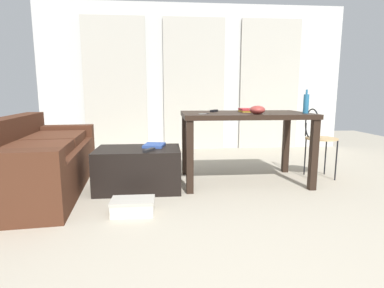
# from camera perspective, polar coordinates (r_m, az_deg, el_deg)

# --- Properties ---
(ground_plane) EXTENTS (8.99, 8.99, 0.00)m
(ground_plane) POSITION_cam_1_polar(r_m,az_deg,el_deg) (3.36, 3.89, -7.64)
(ground_plane) COLOR #B2A893
(wall_back) EXTENTS (5.26, 0.10, 2.48)m
(wall_back) POSITION_cam_1_polar(r_m,az_deg,el_deg) (5.47, 0.29, 12.14)
(wall_back) COLOR silver
(wall_back) RESTS_ON ground
(curtains) EXTENTS (3.74, 0.03, 2.24)m
(curtains) POSITION_cam_1_polar(r_m,az_deg,el_deg) (5.38, 0.38, 10.93)
(curtains) COLOR beige
(curtains) RESTS_ON ground
(couch) EXTENTS (1.01, 2.06, 0.74)m
(couch) POSITION_cam_1_polar(r_m,az_deg,el_deg) (3.51, -26.90, -2.85)
(couch) COLOR #4C2819
(couch) RESTS_ON ground
(coffee_table) EXTENTS (0.86, 0.56, 0.43)m
(coffee_table) POSITION_cam_1_polar(r_m,az_deg,el_deg) (3.22, -9.94, -4.58)
(coffee_table) COLOR black
(coffee_table) RESTS_ON ground
(craft_table) EXTENTS (1.37, 0.82, 0.78)m
(craft_table) POSITION_cam_1_polar(r_m,az_deg,el_deg) (3.42, 9.76, 4.08)
(craft_table) COLOR black
(craft_table) RESTS_ON ground
(wire_chair) EXTENTS (0.36, 0.37, 0.81)m
(wire_chair) POSITION_cam_1_polar(r_m,az_deg,el_deg) (3.82, 22.27, 1.74)
(wire_chair) COLOR tan
(wire_chair) RESTS_ON ground
(bottle_near) EXTENTS (0.06, 0.06, 0.25)m
(bottle_near) POSITION_cam_1_polar(r_m,az_deg,el_deg) (3.43, 20.51, 7.10)
(bottle_near) COLOR teal
(bottle_near) RESTS_ON craft_table
(bowl) EXTENTS (0.16, 0.16, 0.09)m
(bowl) POSITION_cam_1_polar(r_m,az_deg,el_deg) (3.16, 12.11, 6.25)
(bowl) COLOR #9E3833
(bowl) RESTS_ON craft_table
(book_stack) EXTENTS (0.20, 0.22, 0.04)m
(book_stack) POSITION_cam_1_polar(r_m,az_deg,el_deg) (3.52, 10.51, 6.23)
(book_stack) COLOR gold
(book_stack) RESTS_ON craft_table
(tv_remote_on_table) EXTENTS (0.11, 0.15, 0.02)m
(tv_remote_on_table) POSITION_cam_1_polar(r_m,az_deg,el_deg) (3.48, 4.14, 6.19)
(tv_remote_on_table) COLOR black
(tv_remote_on_table) RESTS_ON craft_table
(scissors) EXTENTS (0.11, 0.08, 0.00)m
(scissors) POSITION_cam_1_polar(r_m,az_deg,el_deg) (3.13, 2.51, 5.68)
(scissors) COLOR #9EA0A5
(scissors) RESTS_ON craft_table
(tv_remote_primary) EXTENTS (0.12, 0.17, 0.02)m
(tv_remote_primary) POSITION_cam_1_polar(r_m,az_deg,el_deg) (3.00, -8.02, -1.12)
(tv_remote_primary) COLOR #232326
(tv_remote_primary) RESTS_ON coffee_table
(magazine) EXTENTS (0.24, 0.29, 0.03)m
(magazine) POSITION_cam_1_polar(r_m,az_deg,el_deg) (3.26, -7.07, -0.22)
(magazine) COLOR #33519E
(magazine) RESTS_ON coffee_table
(shoebox) EXTENTS (0.36, 0.23, 0.13)m
(shoebox) POSITION_cam_1_polar(r_m,az_deg,el_deg) (2.62, -10.97, -11.36)
(shoebox) COLOR beige
(shoebox) RESTS_ON ground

